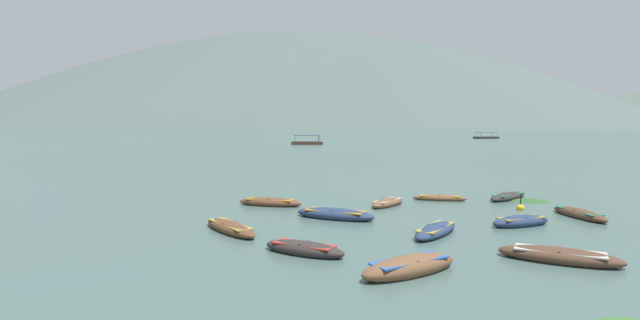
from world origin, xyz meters
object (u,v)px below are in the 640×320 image
Objects in this scene: rowboat_4 at (579,214)px; rowboat_6 at (440,198)px; rowboat_9 at (270,202)px; rowboat_10 at (559,256)px; rowboat_5 at (508,197)px; ferry_0 at (307,143)px; rowboat_1 at (335,214)px; mooring_buoy at (520,208)px; rowboat_8 at (521,221)px; rowboat_12 at (410,267)px; rowboat_0 at (304,249)px; rowboat_7 at (230,228)px; ferry_1 at (486,137)px; rowboat_11 at (387,203)px; rowboat_2 at (436,230)px.

rowboat_6 is (-5.52, 5.09, -0.03)m from rowboat_4.
rowboat_9 is 0.99× the size of rowboat_10.
rowboat_5 is 89.11m from ferry_0.
rowboat_1 reaches higher than rowboat_6.
rowboat_1 is 4.28× the size of mooring_buoy.
ferry_0 is 92.55m from mooring_buoy.
rowboat_12 is at bearing -131.21° from rowboat_8.
rowboat_7 is (-3.27, 3.32, -0.01)m from rowboat_0.
ferry_1 reaches higher than rowboat_10.
ferry_0 reaches higher than rowboat_11.
rowboat_1 is 8.42m from rowboat_6.
rowboat_1 is 5.26m from rowboat_7.
rowboat_0 is 5.98m from rowboat_2.
ferry_0 and ferry_1 have the same top height.
rowboat_8 is at bearing -106.76° from rowboat_5.
rowboat_12 is at bearing -93.74° from rowboat_11.
rowboat_12 is 173.22m from ferry_1.
rowboat_4 reaches higher than rowboat_2.
rowboat_8 reaches higher than rowboat_6.
rowboat_10 is 170.39m from ferry_1.
mooring_buoy is (15.94, -91.17, -0.35)m from ferry_0.
rowboat_8 is 0.40× the size of ferry_0.
rowboat_7 is at bearing -97.22° from rowboat_9.
rowboat_11 is (-7.53, -2.47, -0.00)m from rowboat_5.
rowboat_11 is 161.66m from ferry_1.
rowboat_10 is at bearing -100.22° from rowboat_8.
rowboat_10 reaches higher than rowboat_6.
rowboat_11 is 0.86× the size of rowboat_12.
ferry_1 is (47.82, 149.42, 0.28)m from rowboat_5.
rowboat_9 is at bearing 104.03° from rowboat_0.
rowboat_1 is 166.12m from ferry_1.
ferry_0 is (-10.24, 96.89, 0.29)m from rowboat_2.
rowboat_10 is at bearing -105.14° from mooring_buoy.
rowboat_7 is 170.41m from ferry_1.
rowboat_8 reaches higher than rowboat_0.
rowboat_10 is at bearing -50.44° from rowboat_2.
ferry_0 is (-2.63, 90.10, 0.28)m from rowboat_9.
rowboat_1 is at bearing -165.52° from mooring_buoy.
rowboat_4 is 94.85m from ferry_0.
rowboat_8 is (12.56, 1.48, 0.02)m from rowboat_7.
ferry_1 is (55.35, 151.89, 0.29)m from rowboat_11.
mooring_buoy is (9.74, 2.52, -0.09)m from rowboat_1.
rowboat_5 is 156.89m from ferry_1.
rowboat_10 reaches higher than rowboat_9.
rowboat_7 is at bearing -138.04° from rowboat_11.
rowboat_4 is at bearing -106.70° from ferry_1.
mooring_buoy reaches higher than rowboat_1.
rowboat_7 reaches higher than rowboat_11.
rowboat_9 is 13.35m from mooring_buoy.
ferry_1 reaches higher than rowboat_4.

